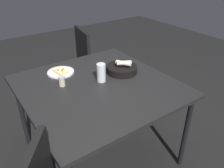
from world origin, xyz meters
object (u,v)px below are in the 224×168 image
at_px(dining_table, 98,90).
at_px(pizza_plate, 61,72).
at_px(chair_near, 75,64).
at_px(pepper_shaker, 62,82).
at_px(bread_basket, 122,69).
at_px(beer_glass, 101,74).

bearing_deg(dining_table, pizza_plate, -66.61).
distance_m(pizza_plate, chair_near, 0.72).
bearing_deg(pepper_shaker, pizza_plate, -110.95).
distance_m(pizza_plate, bread_basket, 0.53).
height_order(pizza_plate, bread_basket, bread_basket).
relative_size(beer_glass, pepper_shaker, 1.87).
distance_m(pizza_plate, pepper_shaker, 0.23).
height_order(dining_table, pepper_shaker, pepper_shaker).
height_order(dining_table, chair_near, chair_near).
relative_size(pizza_plate, bread_basket, 0.87).
relative_size(dining_table, chair_near, 1.27).
bearing_deg(chair_near, beer_glass, 78.12).
bearing_deg(chair_near, bread_basket, 93.06).
height_order(pizza_plate, beer_glass, beer_glass).
bearing_deg(pizza_plate, beer_glass, 122.92).
xyz_separation_m(beer_glass, chair_near, (-0.18, -0.87, -0.29)).
distance_m(bread_basket, chair_near, 0.88).
height_order(dining_table, pizza_plate, pizza_plate).
bearing_deg(pizza_plate, bread_basket, 146.36).
height_order(pepper_shaker, chair_near, chair_near).
height_order(beer_glass, chair_near, chair_near).
bearing_deg(beer_glass, pizza_plate, -57.08).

